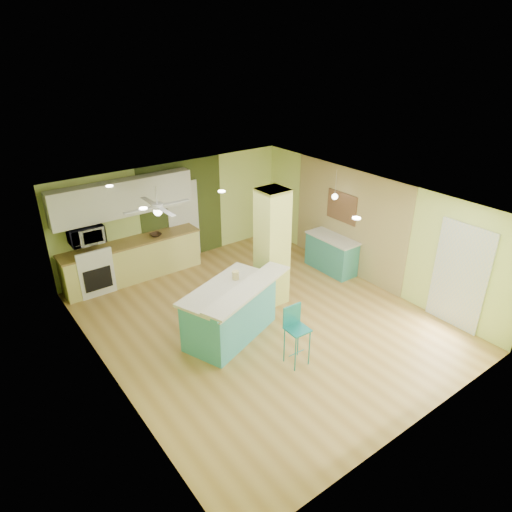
# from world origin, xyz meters

# --- Properties ---
(floor) EXTENTS (6.00, 7.00, 0.01)m
(floor) POSITION_xyz_m (0.00, 0.00, -0.01)
(floor) COLOR #A27738
(floor) RESTS_ON ground
(ceiling) EXTENTS (6.00, 7.00, 0.01)m
(ceiling) POSITION_xyz_m (0.00, 0.00, 2.50)
(ceiling) COLOR white
(ceiling) RESTS_ON wall_back
(wall_back) EXTENTS (6.00, 0.01, 2.50)m
(wall_back) POSITION_xyz_m (0.00, 3.50, 1.25)
(wall_back) COLOR #D3E97D
(wall_back) RESTS_ON floor
(wall_front) EXTENTS (6.00, 0.01, 2.50)m
(wall_front) POSITION_xyz_m (0.00, -3.50, 1.25)
(wall_front) COLOR #D3E97D
(wall_front) RESTS_ON floor
(wall_left) EXTENTS (0.01, 7.00, 2.50)m
(wall_left) POSITION_xyz_m (-3.00, 0.00, 1.25)
(wall_left) COLOR #D3E97D
(wall_left) RESTS_ON floor
(wall_right) EXTENTS (0.01, 7.00, 2.50)m
(wall_right) POSITION_xyz_m (3.00, 0.00, 1.25)
(wall_right) COLOR #D3E97D
(wall_right) RESTS_ON floor
(wood_panel) EXTENTS (0.02, 3.40, 2.50)m
(wood_panel) POSITION_xyz_m (2.99, 0.60, 1.25)
(wood_panel) COLOR #998557
(wood_panel) RESTS_ON floor
(olive_accent) EXTENTS (2.20, 0.02, 2.50)m
(olive_accent) POSITION_xyz_m (0.20, 3.49, 1.25)
(olive_accent) COLOR #3D4A1D
(olive_accent) RESTS_ON floor
(interior_door) EXTENTS (0.82, 0.05, 2.00)m
(interior_door) POSITION_xyz_m (0.20, 3.46, 1.00)
(interior_door) COLOR white
(interior_door) RESTS_ON floor
(french_door) EXTENTS (0.04, 1.08, 2.10)m
(french_door) POSITION_xyz_m (2.97, -2.30, 1.05)
(french_door) COLOR silver
(french_door) RESTS_ON floor
(column) EXTENTS (0.55, 0.55, 2.50)m
(column) POSITION_xyz_m (0.65, 0.50, 1.25)
(column) COLOR #C7CC5E
(column) RESTS_ON floor
(kitchen_run) EXTENTS (3.25, 0.63, 0.94)m
(kitchen_run) POSITION_xyz_m (-1.30, 3.20, 0.47)
(kitchen_run) COLOR #E6DF78
(kitchen_run) RESTS_ON floor
(stove) EXTENTS (0.76, 0.66, 1.08)m
(stove) POSITION_xyz_m (-2.25, 3.19, 0.46)
(stove) COLOR white
(stove) RESTS_ON floor
(upper_cabinets) EXTENTS (3.20, 0.34, 0.80)m
(upper_cabinets) POSITION_xyz_m (-1.30, 3.32, 1.95)
(upper_cabinets) COLOR white
(upper_cabinets) RESTS_ON wall_back
(microwave) EXTENTS (0.70, 0.48, 0.39)m
(microwave) POSITION_xyz_m (-2.25, 3.20, 1.35)
(microwave) COLOR white
(microwave) RESTS_ON wall_back
(ceiling_fan) EXTENTS (1.41, 1.41, 0.61)m
(ceiling_fan) POSITION_xyz_m (-1.10, 2.00, 2.08)
(ceiling_fan) COLOR silver
(ceiling_fan) RESTS_ON ceiling
(pendant_lamp) EXTENTS (0.14, 0.14, 0.69)m
(pendant_lamp) POSITION_xyz_m (2.65, 0.75, 1.88)
(pendant_lamp) COLOR silver
(pendant_lamp) RESTS_ON ceiling
(wall_decor) EXTENTS (0.03, 0.90, 0.70)m
(wall_decor) POSITION_xyz_m (2.96, 0.80, 1.55)
(wall_decor) COLOR brown
(wall_decor) RESTS_ON wood_panel
(peninsula) EXTENTS (2.33, 1.81, 1.17)m
(peninsula) POSITION_xyz_m (-0.74, -0.05, 0.54)
(peninsula) COLOR teal
(peninsula) RESTS_ON floor
(bar_stool) EXTENTS (0.38, 0.38, 1.10)m
(bar_stool) POSITION_xyz_m (-0.29, -1.33, 0.73)
(bar_stool) COLOR teal
(bar_stool) RESTS_ON floor
(side_counter) EXTENTS (0.57, 1.33, 0.86)m
(side_counter) POSITION_xyz_m (2.70, 0.77, 0.43)
(side_counter) COLOR teal
(side_counter) RESTS_ON floor
(fruit_bowl) EXTENTS (0.29, 0.29, 0.06)m
(fruit_bowl) POSITION_xyz_m (-0.71, 3.15, 0.97)
(fruit_bowl) COLOR #342215
(fruit_bowl) RESTS_ON kitchen_run
(canister) EXTENTS (0.13, 0.13, 0.16)m
(canister) POSITION_xyz_m (-0.45, 0.21, 1.09)
(canister) COLOR gold
(canister) RESTS_ON peninsula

